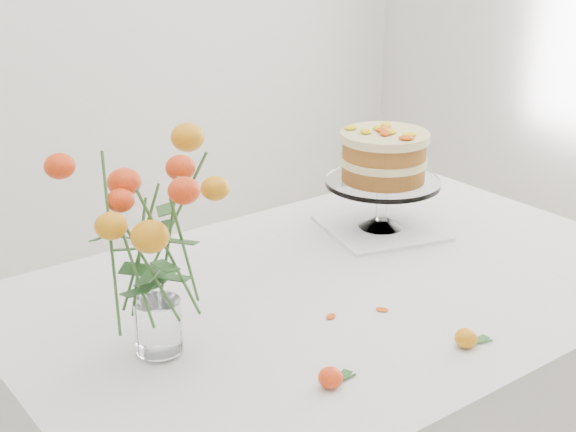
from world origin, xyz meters
TOP-DOWN VIEW (x-y plane):
  - table at (0.00, 0.00)m, footprint 1.43×0.93m
  - napkin at (0.27, 0.18)m, footprint 0.33×0.33m
  - cake_stand at (0.27, 0.18)m, footprint 0.28×0.28m
  - rose_vase at (-0.45, -0.02)m, footprint 0.28×0.28m
  - loose_rose_near at (0.01, -0.33)m, footprint 0.07×0.04m
  - loose_rose_far at (-0.28, -0.29)m, footprint 0.08×0.04m
  - stray_petal_a at (-0.12, -0.10)m, footprint 0.03×0.02m
  - stray_petal_b at (-0.02, -0.14)m, footprint 0.03×0.02m

SIDE VIEW (x-z plane):
  - table at x=0.00m, z-range 0.30..1.05m
  - stray_petal_a at x=-0.12m, z-range 0.76..0.76m
  - stray_petal_b at x=-0.02m, z-range 0.76..0.76m
  - napkin at x=0.27m, z-range 0.76..0.76m
  - loose_rose_near at x=0.01m, z-range 0.76..0.79m
  - loose_rose_far at x=-0.28m, z-range 0.76..0.79m
  - cake_stand at x=0.27m, z-range 0.81..1.06m
  - rose_vase at x=-0.45m, z-range 0.79..1.22m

